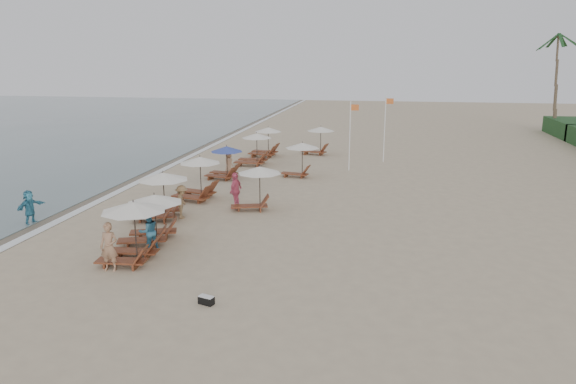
% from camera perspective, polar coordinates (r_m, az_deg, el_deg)
% --- Properties ---
extents(ground, '(160.00, 160.00, 0.00)m').
position_cam_1_polar(ground, '(21.32, -0.69, -6.37)').
color(ground, tan).
rests_on(ground, ground).
extents(wet_sand_band, '(3.20, 140.00, 0.01)m').
position_cam_1_polar(wet_sand_band, '(34.63, -18.06, 0.98)').
color(wet_sand_band, '#6B5E4C').
rests_on(wet_sand_band, ground).
extents(foam_line, '(0.50, 140.00, 0.02)m').
position_cam_1_polar(foam_line, '(34.03, -16.14, 0.91)').
color(foam_line, white).
rests_on(foam_line, ground).
extents(lounger_station_0, '(2.60, 2.41, 2.38)m').
position_cam_1_polar(lounger_station_0, '(20.58, -16.63, -3.95)').
color(lounger_station_0, brown).
rests_on(lounger_station_0, ground).
extents(lounger_station_1, '(2.66, 2.43, 2.06)m').
position_cam_1_polar(lounger_station_1, '(22.75, -14.61, -2.69)').
color(lounger_station_1, brown).
rests_on(lounger_station_1, ground).
extents(lounger_station_2, '(2.72, 2.48, 2.27)m').
position_cam_1_polar(lounger_station_2, '(25.96, -13.67, -0.32)').
color(lounger_station_2, brown).
rests_on(lounger_station_2, ground).
extents(lounger_station_3, '(2.70, 2.41, 2.37)m').
position_cam_1_polar(lounger_station_3, '(29.19, -9.88, 1.33)').
color(lounger_station_3, brown).
rests_on(lounger_station_3, ground).
extents(lounger_station_4, '(2.48, 2.12, 2.09)m').
position_cam_1_polar(lounger_station_4, '(34.17, -6.96, 3.17)').
color(lounger_station_4, brown).
rests_on(lounger_station_4, ground).
extents(lounger_station_5, '(2.68, 2.17, 2.31)m').
position_cam_1_polar(lounger_station_5, '(38.43, -3.79, 4.46)').
color(lounger_station_5, brown).
rests_on(lounger_station_5, ground).
extents(lounger_station_6, '(2.65, 2.29, 2.29)m').
position_cam_1_polar(lounger_station_6, '(41.88, -2.51, 5.28)').
color(lounger_station_6, brown).
rests_on(lounger_station_6, ground).
extents(inland_station_0, '(2.63, 2.24, 2.22)m').
position_cam_1_polar(inland_station_0, '(26.70, -3.51, 1.05)').
color(inland_station_0, brown).
rests_on(inland_station_0, ground).
extents(inland_station_1, '(2.58, 2.24, 2.22)m').
position_cam_1_polar(inland_station_1, '(34.29, 1.25, 4.05)').
color(inland_station_1, brown).
rests_on(inland_station_1, ground).
extents(inland_station_2, '(2.76, 2.24, 2.22)m').
position_cam_1_polar(inland_station_2, '(42.59, 3.21, 5.85)').
color(inland_station_2, brown).
rests_on(inland_station_2, ground).
extents(beachgoer_near, '(0.68, 0.47, 1.81)m').
position_cam_1_polar(beachgoer_near, '(20.18, -18.73, -5.62)').
color(beachgoer_near, '#9F7456').
rests_on(beachgoer_near, ground).
extents(beachgoer_mid_a, '(0.99, 0.99, 1.63)m').
position_cam_1_polar(beachgoer_mid_a, '(21.80, -14.78, -4.12)').
color(beachgoer_mid_a, teal).
rests_on(beachgoer_mid_a, ground).
extents(beachgoer_mid_b, '(0.80, 1.15, 1.63)m').
position_cam_1_polar(beachgoer_mid_b, '(25.86, -11.36, -1.06)').
color(beachgoer_mid_b, olive).
rests_on(beachgoer_mid_b, ground).
extents(beachgoer_far_a, '(0.68, 1.17, 1.88)m').
position_cam_1_polar(beachgoer_far_a, '(27.17, -5.66, 0.17)').
color(beachgoer_far_a, '#D35474').
rests_on(beachgoer_far_a, ground).
extents(beachgoer_far_b, '(0.62, 0.83, 1.55)m').
position_cam_1_polar(beachgoer_far_b, '(35.41, -6.42, 3.15)').
color(beachgoer_far_b, tan).
rests_on(beachgoer_far_b, ground).
extents(waterline_walker, '(0.82, 1.56, 1.61)m').
position_cam_1_polar(waterline_walker, '(27.28, -26.08, -1.47)').
color(waterline_walker, teal).
rests_on(waterline_walker, ground).
extents(duffel_bag, '(0.54, 0.37, 0.27)m').
position_cam_1_polar(duffel_bag, '(17.09, -8.80, -11.43)').
color(duffel_bag, black).
rests_on(duffel_bag, ground).
extents(flag_pole_near, '(0.60, 0.08, 4.71)m').
position_cam_1_polar(flag_pole_near, '(36.39, 6.74, 6.36)').
color(flag_pole_near, silver).
rests_on(flag_pole_near, ground).
extents(flag_pole_far, '(0.60, 0.08, 4.90)m').
position_cam_1_polar(flag_pole_far, '(39.85, 10.43, 7.03)').
color(flag_pole_far, silver).
rests_on(flag_pole_far, ground).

